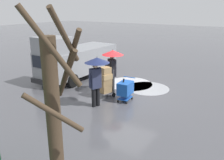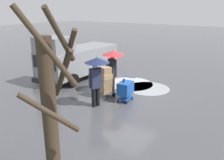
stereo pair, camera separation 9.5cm
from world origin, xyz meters
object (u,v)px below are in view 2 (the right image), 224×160
cargo_van_parked_right (76,59)px  pedestrian_black_side (96,70)px  hand_dolly_boxes (106,81)px  pedestrian_pink_side (112,61)px  shopping_cart_vendor (125,89)px  bare_tree_near (53,137)px

cargo_van_parked_right → pedestrian_black_side: 4.43m
hand_dolly_boxes → pedestrian_pink_side: pedestrian_pink_side is taller
cargo_van_parked_right → pedestrian_black_side: bearing=142.5°
hand_dolly_boxes → cargo_van_parked_right: bearing=-26.5°
shopping_cart_vendor → cargo_van_parked_right: bearing=-19.9°
cargo_van_parked_right → bare_tree_near: (-6.53, 7.89, 0.87)m
pedestrian_pink_side → bare_tree_near: bearing=116.0°
hand_dolly_boxes → pedestrian_pink_side: (0.11, -0.72, 0.78)m
cargo_van_parked_right → pedestrian_pink_side: cargo_van_parked_right is taller
shopping_cart_vendor → pedestrian_black_side: 1.70m
pedestrian_pink_side → bare_tree_near: (-3.41, 7.01, 0.48)m
pedestrian_black_side → bare_tree_near: bare_tree_near is taller
cargo_van_parked_right → pedestrian_pink_side: 3.26m
hand_dolly_boxes → pedestrian_black_side: 1.36m
hand_dolly_boxes → pedestrian_pink_side: size_ratio=0.67×
hand_dolly_boxes → pedestrian_black_side: (-0.27, 1.08, 0.79)m
hand_dolly_boxes → bare_tree_near: bearing=117.8°
shopping_cart_vendor → pedestrian_pink_side: (1.12, -0.65, 1.00)m
cargo_van_parked_right → shopping_cart_vendor: bearing=160.1°
hand_dolly_boxes → bare_tree_near: size_ratio=0.35×
pedestrian_pink_side → pedestrian_black_side: 1.84m
cargo_van_parked_right → bare_tree_near: size_ratio=1.30×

